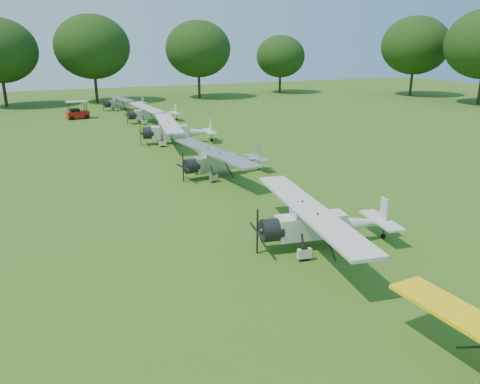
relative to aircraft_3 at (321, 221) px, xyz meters
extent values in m
plane|color=#2C5816|center=(-0.32, 2.27, -1.21)|extent=(160.00, 160.00, 0.00)
cylinder|color=#302012|center=(49.12, 33.72, 1.28)|extent=(0.44, 0.44, 4.99)
cylinder|color=#302012|center=(48.58, 47.25, 1.19)|extent=(0.44, 0.44, 4.81)
ellipsoid|color=black|center=(48.58, 47.25, 7.08)|extent=(11.23, 11.23, 9.55)
cylinder|color=#302012|center=(30.01, 60.32, 0.64)|extent=(0.44, 0.44, 3.70)
ellipsoid|color=black|center=(30.01, 60.32, 5.16)|extent=(8.63, 8.63, 7.34)
cylinder|color=#302012|center=(13.96, 58.49, 1.04)|extent=(0.44, 0.44, 4.51)
ellipsoid|color=black|center=(13.96, 58.49, 6.55)|extent=(10.52, 10.52, 8.94)
cylinder|color=#302012|center=(-2.44, 59.01, 1.16)|extent=(0.44, 0.44, 4.74)
ellipsoid|color=black|center=(-2.44, 59.01, 6.95)|extent=(11.05, 11.05, 9.39)
cylinder|color=#302012|center=(-15.07, 58.81, 1.03)|extent=(0.44, 0.44, 4.49)
cube|color=silver|center=(-0.49, 0.07, -0.18)|extent=(3.26, 1.38, 1.04)
cone|color=silver|center=(2.15, -0.31, -0.32)|extent=(2.86, 1.28, 0.89)
cube|color=#8CA5B2|center=(-0.59, 0.08, 0.37)|extent=(1.69, 1.13, 0.54)
cylinder|color=black|center=(-2.35, 0.34, -0.18)|extent=(1.03, 1.14, 1.03)
cube|color=black|center=(-2.98, 0.43, -0.18)|extent=(0.08, 0.13, 2.07)
cube|color=silver|center=(-0.59, 0.08, 0.62)|extent=(2.92, 10.57, 0.14)
cube|color=silver|center=(3.13, -0.45, 0.17)|extent=(0.18, 0.55, 1.28)
cube|color=silver|center=(3.03, -0.44, -0.27)|extent=(1.23, 2.86, 0.09)
cylinder|color=black|center=(-1.45, -1.04, -0.92)|extent=(0.61, 0.24, 0.59)
cylinder|color=black|center=(-1.09, 1.41, -0.92)|extent=(0.61, 0.24, 0.59)
cylinder|color=black|center=(3.23, -0.47, -1.09)|extent=(0.25, 0.11, 0.24)
cube|color=#B7B6BB|center=(-0.34, 12.72, -0.22)|extent=(3.12, 1.30, 0.99)
cone|color=#B7B6BB|center=(2.19, 13.07, -0.36)|extent=(2.74, 1.20, 0.85)
cube|color=#8CA5B2|center=(-0.43, 12.71, 0.30)|extent=(1.62, 1.06, 0.52)
cylinder|color=black|center=(-2.12, 12.48, -0.22)|extent=(0.98, 1.09, 0.98)
cube|color=black|center=(-2.73, 12.40, -0.22)|extent=(0.07, 0.12, 1.99)
cube|color=#B7B6BB|center=(-0.43, 12.71, 0.54)|extent=(2.70, 10.12, 0.13)
cube|color=#B7B6BB|center=(3.13, 13.19, 0.11)|extent=(0.16, 0.53, 1.23)
cube|color=#B7B6BB|center=(3.03, 13.18, -0.31)|extent=(1.15, 2.73, 0.09)
cylinder|color=black|center=(-0.93, 11.45, -0.93)|extent=(0.58, 0.23, 0.57)
cylinder|color=black|center=(-1.25, 13.79, -0.93)|extent=(0.58, 0.23, 0.57)
cylinder|color=black|center=(3.22, 13.21, -1.10)|extent=(0.24, 0.11, 0.23)
cube|color=silver|center=(-0.30, 24.66, -0.13)|extent=(3.40, 1.46, 1.08)
cone|color=silver|center=(2.44, 24.24, -0.29)|extent=(2.98, 1.35, 0.92)
cube|color=#8CA5B2|center=(-0.40, 24.67, 0.43)|extent=(1.77, 1.18, 0.56)
cylinder|color=black|center=(-2.23, 24.95, -0.13)|extent=(1.07, 1.20, 1.07)
cube|color=black|center=(-2.89, 25.05, -0.13)|extent=(0.08, 0.13, 2.16)
cube|color=silver|center=(-0.40, 24.67, 0.69)|extent=(3.11, 10.98, 0.14)
cube|color=silver|center=(3.46, 24.08, 0.23)|extent=(0.19, 0.57, 1.33)
cube|color=silver|center=(3.36, 24.10, -0.24)|extent=(1.30, 2.97, 0.09)
cylinder|color=black|center=(-1.30, 23.51, -0.90)|extent=(0.63, 0.26, 0.62)
cylinder|color=black|center=(-0.92, 26.05, -0.90)|extent=(0.63, 0.26, 0.62)
cylinder|color=black|center=(3.56, 24.07, -1.09)|extent=(0.26, 0.12, 0.25)
cube|color=silver|center=(0.44, 37.01, -0.24)|extent=(3.04, 1.11, 0.98)
cone|color=silver|center=(2.94, 37.20, -0.37)|extent=(2.66, 1.04, 0.84)
cube|color=#8CA5B2|center=(0.34, 37.00, 0.28)|extent=(1.55, 0.97, 0.51)
cylinder|color=black|center=(-1.33, 36.87, -0.24)|extent=(0.91, 1.03, 0.97)
cube|color=black|center=(-1.93, 36.82, -0.24)|extent=(0.06, 0.12, 1.95)
cube|color=silver|center=(0.34, 37.00, 0.51)|extent=(2.12, 9.93, 0.13)
cube|color=silver|center=(3.87, 37.28, 0.09)|extent=(0.13, 0.52, 1.21)
cube|color=silver|center=(3.77, 37.27, -0.33)|extent=(0.99, 2.66, 0.08)
cylinder|color=black|center=(-0.21, 35.79, -0.93)|extent=(0.57, 0.19, 0.56)
cylinder|color=black|center=(-0.40, 38.11, -0.93)|extent=(0.57, 0.19, 0.56)
cylinder|color=black|center=(3.96, 37.28, -1.10)|extent=(0.23, 0.09, 0.22)
cube|color=#B7B6BB|center=(-0.68, 48.86, -0.29)|extent=(2.92, 1.24, 0.93)
cone|color=#B7B6BB|center=(1.67, 49.20, -0.42)|extent=(2.56, 1.14, 0.79)
cube|color=#8CA5B2|center=(-0.77, 48.85, 0.20)|extent=(1.51, 1.01, 0.49)
cylinder|color=black|center=(-2.34, 48.62, -0.29)|extent=(0.92, 1.02, 0.92)
cube|color=black|center=(-2.91, 48.54, -0.29)|extent=(0.07, 0.11, 1.85)
cube|color=#B7B6BB|center=(-0.77, 48.85, 0.42)|extent=(2.61, 9.44, 0.12)
cube|color=#B7B6BB|center=(2.55, 49.33, 0.02)|extent=(0.16, 0.49, 1.15)
cube|color=#B7B6BB|center=(2.46, 49.32, -0.37)|extent=(1.10, 2.55, 0.08)
cylinder|color=black|center=(-1.22, 47.67, -0.95)|extent=(0.54, 0.22, 0.53)
cylinder|color=black|center=(-1.54, 49.85, -0.95)|extent=(0.54, 0.22, 0.53)
cylinder|color=black|center=(2.63, 49.34, -1.11)|extent=(0.22, 0.10, 0.21)
cube|color=#B2110C|center=(-6.67, 43.16, -0.70)|extent=(2.66, 1.68, 0.80)
cube|color=black|center=(-7.01, 43.11, -0.25)|extent=(1.18, 1.37, 0.51)
cube|color=silver|center=(-6.67, 43.16, 0.86)|extent=(2.56, 1.78, 0.09)
cylinder|color=black|center=(-7.42, 42.35, -0.96)|extent=(0.52, 0.22, 0.50)
cylinder|color=black|center=(-7.61, 43.75, -0.96)|extent=(0.52, 0.22, 0.50)
cylinder|color=black|center=(-5.73, 42.57, -0.96)|extent=(0.52, 0.22, 0.50)
cylinder|color=black|center=(-5.92, 43.97, -0.96)|extent=(0.52, 0.22, 0.50)
camera|label=1|loc=(-11.16, -16.56, 7.72)|focal=35.00mm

